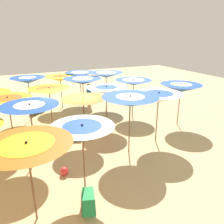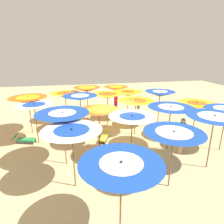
{
  "view_description": "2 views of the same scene",
  "coord_description": "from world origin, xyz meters",
  "px_view_note": "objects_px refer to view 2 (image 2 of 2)",
  "views": [
    {
      "loc": [
        10.14,
        -2.31,
        4.78
      ],
      "look_at": [
        1.02,
        1.88,
        1.25
      ],
      "focal_mm": 35.32,
      "sensor_mm": 36.0,
      "label": 1
    },
    {
      "loc": [
        2.31,
        9.85,
        4.95
      ],
      "look_at": [
        -0.01,
        -1.23,
        1.35
      ],
      "focal_mm": 30.74,
      "sensor_mm": 36.0,
      "label": 2
    }
  ],
  "objects_px": {
    "beach_umbrella_5": "(65,95)",
    "beach_umbrella_6": "(80,98)",
    "beach_umbrella_18": "(196,106)",
    "beachgoer_0": "(182,135)",
    "beach_umbrella_2": "(63,117)",
    "beach_umbrella_4": "(121,170)",
    "beach_ball": "(59,135)",
    "beachgoer_1": "(116,104)",
    "beach_umbrella_12": "(136,103)",
    "beach_umbrella_1": "(34,107)",
    "beach_umbrella_3": "(72,135)",
    "beach_umbrella_11": "(107,96)",
    "beach_umbrella_9": "(174,136)",
    "beach_umbrella_17": "(160,94)",
    "beach_umbrella_8": "(132,120)",
    "beach_umbrella_15": "(116,89)",
    "beach_umbrella_0": "(28,100)",
    "lounger_3": "(104,137)",
    "beach_umbrella_10": "(87,90)",
    "beach_umbrella_7": "(99,112)",
    "beachgoer_2": "(139,105)",
    "beach_umbrella_13": "(171,110)",
    "lounger_0": "(25,140)",
    "beach_umbrella_14": "(214,120)",
    "beach_umbrella_16": "(128,94)",
    "lounger_1": "(169,125)",
    "lounger_2": "(118,115)"
  },
  "relations": [
    {
      "from": "beach_umbrella_5",
      "to": "beach_umbrella_6",
      "type": "relative_size",
      "value": 0.93
    },
    {
      "from": "beach_umbrella_18",
      "to": "beachgoer_0",
      "type": "distance_m",
      "value": 2.38
    },
    {
      "from": "beach_umbrella_2",
      "to": "beach_umbrella_4",
      "type": "distance_m",
      "value": 4.26
    },
    {
      "from": "beach_umbrella_4",
      "to": "beach_ball",
      "type": "relative_size",
      "value": 7.9
    },
    {
      "from": "beachgoer_1",
      "to": "beach_umbrella_12",
      "type": "bearing_deg",
      "value": 169.79
    },
    {
      "from": "beach_umbrella_1",
      "to": "beach_umbrella_5",
      "type": "xyz_separation_m",
      "value": [
        -1.53,
        -3.11,
        -0.08
      ]
    },
    {
      "from": "beach_umbrella_3",
      "to": "beach_ball",
      "type": "distance_m",
      "value": 5.05
    },
    {
      "from": "beach_umbrella_11",
      "to": "beach_umbrella_9",
      "type": "bearing_deg",
      "value": 99.22
    },
    {
      "from": "beach_umbrella_3",
      "to": "beach_umbrella_17",
      "type": "height_order",
      "value": "beach_umbrella_17"
    },
    {
      "from": "beach_umbrella_4",
      "to": "beach_ball",
      "type": "distance_m",
      "value": 7.43
    },
    {
      "from": "beach_umbrella_8",
      "to": "beach_umbrella_15",
      "type": "bearing_deg",
      "value": -97.71
    },
    {
      "from": "beach_umbrella_0",
      "to": "beach_umbrella_12",
      "type": "bearing_deg",
      "value": 165.9
    },
    {
      "from": "beach_umbrella_8",
      "to": "lounger_3",
      "type": "xyz_separation_m",
      "value": [
        0.91,
        -2.3,
        -1.82
      ]
    },
    {
      "from": "beach_umbrella_10",
      "to": "lounger_3",
      "type": "bearing_deg",
      "value": 97.54
    },
    {
      "from": "beach_umbrella_4",
      "to": "beach_umbrella_7",
      "type": "xyz_separation_m",
      "value": [
        -0.2,
        -5.36,
        -0.14
      ]
    },
    {
      "from": "beach_umbrella_1",
      "to": "lounger_3",
      "type": "distance_m",
      "value": 4.17
    },
    {
      "from": "beachgoer_2",
      "to": "beach_umbrella_11",
      "type": "bearing_deg",
      "value": -100.91
    },
    {
      "from": "beach_umbrella_17",
      "to": "lounger_3",
      "type": "height_order",
      "value": "beach_umbrella_17"
    },
    {
      "from": "beach_umbrella_3",
      "to": "beach_umbrella_13",
      "type": "xyz_separation_m",
      "value": [
        -4.83,
        -1.98,
        0.02
      ]
    },
    {
      "from": "beach_umbrella_13",
      "to": "lounger_0",
      "type": "bearing_deg",
      "value": -16.97
    },
    {
      "from": "beach_umbrella_3",
      "to": "beach_umbrella_10",
      "type": "height_order",
      "value": "beach_umbrella_10"
    },
    {
      "from": "beach_umbrella_14",
      "to": "beachgoer_0",
      "type": "distance_m",
      "value": 1.95
    },
    {
      "from": "beach_umbrella_7",
      "to": "beach_umbrella_18",
      "type": "bearing_deg",
      "value": 178.24
    },
    {
      "from": "beach_umbrella_7",
      "to": "beach_umbrella_6",
      "type": "bearing_deg",
      "value": -69.96
    },
    {
      "from": "beach_umbrella_0",
      "to": "beachgoer_2",
      "type": "xyz_separation_m",
      "value": [
        -7.72,
        -1.81,
        -1.28
      ]
    },
    {
      "from": "beach_umbrella_9",
      "to": "beach_umbrella_18",
      "type": "distance_m",
      "value": 4.96
    },
    {
      "from": "beach_umbrella_10",
      "to": "beachgoer_1",
      "type": "height_order",
      "value": "beach_umbrella_10"
    },
    {
      "from": "beachgoer_1",
      "to": "beach_umbrella_16",
      "type": "bearing_deg",
      "value": -164.28
    },
    {
      "from": "beach_umbrella_0",
      "to": "beach_umbrella_12",
      "type": "xyz_separation_m",
      "value": [
        -6.28,
        1.58,
        -0.13
      ]
    },
    {
      "from": "beach_umbrella_9",
      "to": "beach_umbrella_11",
      "type": "xyz_separation_m",
      "value": [
        1.11,
        -6.84,
        -0.01
      ]
    },
    {
      "from": "beach_umbrella_13",
      "to": "beach_umbrella_14",
      "type": "height_order",
      "value": "beach_umbrella_14"
    },
    {
      "from": "beach_umbrella_7",
      "to": "lounger_3",
      "type": "xyz_separation_m",
      "value": [
        -0.35,
        -0.63,
        -1.75
      ]
    },
    {
      "from": "beach_umbrella_15",
      "to": "beach_umbrella_1",
      "type": "bearing_deg",
      "value": 42.09
    },
    {
      "from": "beachgoer_2",
      "to": "beach_umbrella_6",
      "type": "bearing_deg",
      "value": -103.03
    },
    {
      "from": "beach_umbrella_13",
      "to": "lounger_1",
      "type": "bearing_deg",
      "value": -119.69
    },
    {
      "from": "beach_umbrella_0",
      "to": "beach_umbrella_8",
      "type": "bearing_deg",
      "value": 140.17
    },
    {
      "from": "beach_umbrella_18",
      "to": "lounger_2",
      "type": "height_order",
      "value": "beach_umbrella_18"
    },
    {
      "from": "beach_umbrella_11",
      "to": "beachgoer_0",
      "type": "xyz_separation_m",
      "value": [
        -2.88,
        4.63,
        -1.09
      ]
    },
    {
      "from": "beach_umbrella_5",
      "to": "beach_umbrella_11",
      "type": "height_order",
      "value": "beach_umbrella_11"
    },
    {
      "from": "beach_umbrella_14",
      "to": "beach_umbrella_10",
      "type": "bearing_deg",
      "value": -59.76
    },
    {
      "from": "beach_umbrella_15",
      "to": "beach_umbrella_5",
      "type": "bearing_deg",
      "value": 25.78
    },
    {
      "from": "beach_umbrella_5",
      "to": "beach_umbrella_12",
      "type": "height_order",
      "value": "beach_umbrella_12"
    },
    {
      "from": "lounger_0",
      "to": "beach_umbrella_10",
      "type": "bearing_deg",
      "value": 59.47
    },
    {
      "from": "beach_umbrella_11",
      "to": "beach_umbrella_17",
      "type": "xyz_separation_m",
      "value": [
        -3.27,
        1.11,
        0.22
      ]
    },
    {
      "from": "beach_umbrella_12",
      "to": "beach_umbrella_16",
      "type": "xyz_separation_m",
      "value": [
        -0.38,
        -2.85,
        -0.06
      ]
    },
    {
      "from": "lounger_2",
      "to": "beachgoer_2",
      "type": "height_order",
      "value": "beachgoer_2"
    },
    {
      "from": "beach_umbrella_9",
      "to": "beach_ball",
      "type": "bearing_deg",
      "value": -50.48
    },
    {
      "from": "beach_umbrella_8",
      "to": "beach_umbrella_15",
      "type": "relative_size",
      "value": 1.04
    },
    {
      "from": "lounger_1",
      "to": "beach_umbrella_7",
      "type": "bearing_deg",
      "value": 65.16
    },
    {
      "from": "beach_umbrella_14",
      "to": "beachgoer_0",
      "type": "xyz_separation_m",
      "value": [
        0.48,
        -1.42,
        -1.25
      ]
    }
  ]
}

